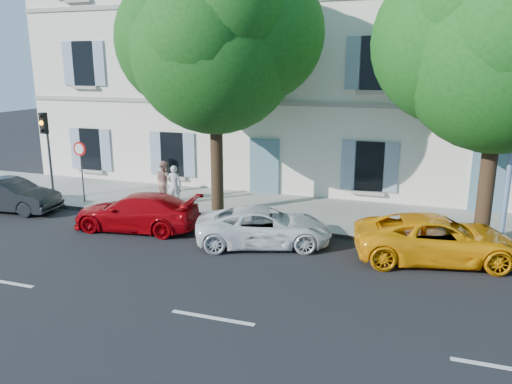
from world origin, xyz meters
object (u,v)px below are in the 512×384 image
(car_red_coupe, at_px, (137,212))
(car_white_coupe, at_px, (264,227))
(traffic_light, at_px, (46,137))
(tree_right, at_px, (502,53))
(pedestrian_b, at_px, (165,181))
(tree_left, at_px, (215,49))
(road_sign, at_px, (81,159))
(car_yellow_supercar, at_px, (438,239))
(pedestrian_a, at_px, (174,185))
(car_dark_sedan, at_px, (10,195))

(car_red_coupe, bearing_deg, car_white_coupe, 83.77)
(traffic_light, bearing_deg, tree_right, 0.20)
(traffic_light, bearing_deg, pedestrian_b, 15.02)
(tree_left, bearing_deg, traffic_light, -176.34)
(traffic_light, bearing_deg, road_sign, 3.22)
(car_white_coupe, bearing_deg, road_sign, 57.79)
(tree_left, distance_m, tree_right, 9.05)
(car_white_coupe, bearing_deg, traffic_light, 60.30)
(traffic_light, relative_size, road_sign, 1.45)
(car_white_coupe, xyz_separation_m, traffic_light, (-9.81, 1.91, 2.13))
(car_white_coupe, bearing_deg, car_yellow_supercar, -104.69)
(road_sign, bearing_deg, car_red_coupe, -28.07)
(tree_left, relative_size, tree_right, 1.03)
(car_red_coupe, relative_size, pedestrian_a, 2.79)
(car_red_coupe, xyz_separation_m, tree_left, (2.02, 2.34, 5.42))
(car_yellow_supercar, height_order, pedestrian_b, pedestrian_b)
(tree_right, bearing_deg, pedestrian_b, 174.26)
(car_yellow_supercar, distance_m, traffic_light, 15.18)
(traffic_light, bearing_deg, car_white_coupe, -11.04)
(road_sign, bearing_deg, pedestrian_a, 14.27)
(tree_right, bearing_deg, tree_left, 177.43)
(car_yellow_supercar, height_order, road_sign, road_sign)
(road_sign, relative_size, pedestrian_b, 1.47)
(car_white_coupe, height_order, pedestrian_b, pedestrian_b)
(road_sign, bearing_deg, car_dark_sedan, -143.54)
(traffic_light, relative_size, pedestrian_b, 2.13)
(car_white_coupe, relative_size, tree_right, 0.48)
(car_red_coupe, height_order, pedestrian_a, pedestrian_a)
(pedestrian_a, bearing_deg, tree_left, 149.62)
(car_yellow_supercar, xyz_separation_m, tree_right, (1.30, 1.61, 5.19))
(car_red_coupe, bearing_deg, car_yellow_supercar, 86.08)
(car_dark_sedan, xyz_separation_m, car_white_coupe, (10.46, -0.40, -0.04))
(car_red_coupe, distance_m, car_white_coupe, 4.61)
(tree_right, height_order, road_sign, tree_right)
(traffic_light, xyz_separation_m, pedestrian_a, (5.13, 1.01, -1.79))
(pedestrian_a, bearing_deg, car_yellow_supercar, 149.66)
(tree_right, height_order, pedestrian_a, tree_right)
(pedestrian_b, bearing_deg, traffic_light, 50.16)
(car_white_coupe, relative_size, road_sign, 1.73)
(car_yellow_supercar, bearing_deg, tree_left, 62.99)
(traffic_light, relative_size, pedestrian_a, 2.28)
(car_red_coupe, height_order, tree_right, tree_right)
(car_dark_sedan, height_order, pedestrian_b, pedestrian_b)
(tree_right, distance_m, traffic_light, 16.56)
(traffic_light, xyz_separation_m, pedestrian_b, (4.58, 1.23, -1.74))
(car_red_coupe, height_order, traffic_light, traffic_light)
(road_sign, height_order, pedestrian_b, road_sign)
(car_white_coupe, distance_m, pedestrian_b, 6.11)
(tree_right, bearing_deg, road_sign, 179.88)
(tree_left, distance_m, pedestrian_a, 5.55)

